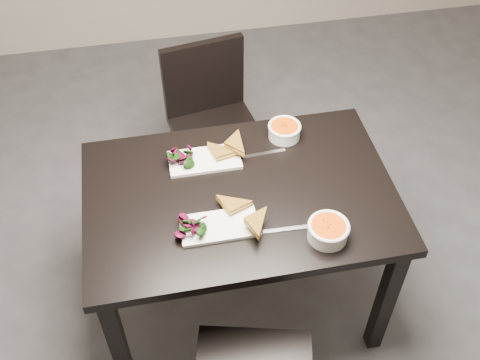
{
  "coord_description": "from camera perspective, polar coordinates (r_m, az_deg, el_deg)",
  "views": [
    {
      "loc": [
        -0.48,
        -1.27,
        2.39
      ],
      "look_at": [
        -0.19,
        0.19,
        0.82
      ],
      "focal_mm": 43.13,
      "sensor_mm": 36.0,
      "label": 1
    }
  ],
  "objects": [
    {
      "name": "sandwich_near",
      "position": [
        2.1,
        -0.39,
        -3.48
      ],
      "size": [
        0.17,
        0.15,
        0.05
      ],
      "primitive_type": null,
      "rotation": [
        0.0,
        0.0,
        0.38
      ],
      "color": "#AB7E23",
      "rests_on": "plate_near"
    },
    {
      "name": "table",
      "position": [
        2.29,
        0.0,
        -2.9
      ],
      "size": [
        1.2,
        0.8,
        0.75
      ],
      "color": "black",
      "rests_on": "ground"
    },
    {
      "name": "salad_far",
      "position": [
        2.31,
        -6.0,
        2.12
      ],
      "size": [
        0.09,
        0.08,
        0.04
      ],
      "primitive_type": null,
      "color": "black",
      "rests_on": "plate_far"
    },
    {
      "name": "plate_far",
      "position": [
        2.34,
        -3.52,
        1.98
      ],
      "size": [
        0.29,
        0.14,
        0.01
      ],
      "primitive_type": "cube",
      "color": "white",
      "rests_on": "table"
    },
    {
      "name": "ground",
      "position": [
        2.75,
        4.86,
        -14.17
      ],
      "size": [
        5.0,
        5.0,
        0.0
      ],
      "primitive_type": "plane",
      "color": "#47474C",
      "rests_on": "ground"
    },
    {
      "name": "salad_near",
      "position": [
        2.08,
        -4.8,
        -4.51
      ],
      "size": [
        0.09,
        0.08,
        0.04
      ],
      "primitive_type": null,
      "color": "black",
      "rests_on": "plate_near"
    },
    {
      "name": "chair_far",
      "position": [
        2.96,
        -2.81,
        6.36
      ],
      "size": [
        0.49,
        0.49,
        0.85
      ],
      "rotation": [
        0.0,
        0.0,
        0.17
      ],
      "color": "black",
      "rests_on": "ground"
    },
    {
      "name": "plate_near",
      "position": [
        2.1,
        -2.06,
        -4.58
      ],
      "size": [
        0.29,
        0.14,
        0.01
      ],
      "primitive_type": "cube",
      "color": "white",
      "rests_on": "table"
    },
    {
      "name": "sandwich_far",
      "position": [
        2.31,
        -1.9,
        2.49
      ],
      "size": [
        0.17,
        0.14,
        0.05
      ],
      "primitive_type": null,
      "rotation": [
        0.0,
        0.0,
        0.24
      ],
      "color": "#AB7E23",
      "rests_on": "plate_far"
    },
    {
      "name": "cutlery_near",
      "position": [
        2.11,
        4.67,
        -4.86
      ],
      "size": [
        0.18,
        0.02,
        0.0
      ],
      "primitive_type": "cube",
      "rotation": [
        0.0,
        0.0,
        -0.04
      ],
      "color": "silver",
      "rests_on": "table"
    },
    {
      "name": "soup_bowl_far",
      "position": [
        2.43,
        4.41,
        4.95
      ],
      "size": [
        0.14,
        0.14,
        0.06
      ],
      "color": "white",
      "rests_on": "table"
    },
    {
      "name": "soup_bowl_near",
      "position": [
        2.08,
        8.72,
        -4.92
      ],
      "size": [
        0.15,
        0.15,
        0.07
      ],
      "color": "white",
      "rests_on": "table"
    },
    {
      "name": "cutlery_far",
      "position": [
        2.37,
        2.42,
        2.64
      ],
      "size": [
        0.18,
        0.02,
        0.0
      ],
      "primitive_type": "cube",
      "rotation": [
        0.0,
        0.0,
        0.05
      ],
      "color": "silver",
      "rests_on": "table"
    }
  ]
}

